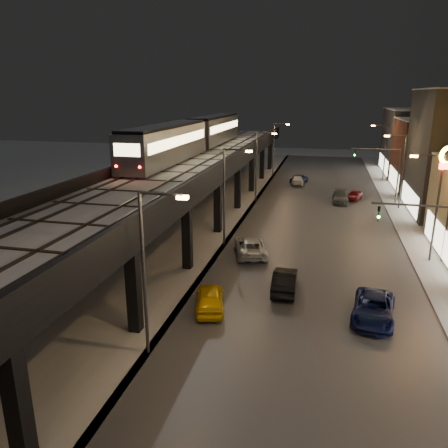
{
  "coord_description": "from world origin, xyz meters",
  "views": [
    {
      "loc": [
        8.07,
        -6.24,
        13.48
      ],
      "look_at": [
        1.53,
        21.51,
        5.0
      ],
      "focal_mm": 35.0,
      "sensor_mm": 36.0,
      "label": 1
    }
  ],
  "objects_px": {
    "car_mid_silver": "(251,247)",
    "car_far_white": "(299,179)",
    "car_taxi": "(210,299)",
    "subway_train": "(195,135)",
    "car_onc_white": "(340,197)",
    "car_onc_red": "(354,196)",
    "car_onc_dark": "(373,309)",
    "car_near_white": "(285,281)",
    "car_mid_dark": "(297,180)"
  },
  "relations": [
    {
      "from": "car_mid_silver",
      "to": "car_far_white",
      "type": "height_order",
      "value": "car_mid_silver"
    },
    {
      "from": "car_taxi",
      "to": "car_mid_silver",
      "type": "distance_m",
      "value": 10.58
    },
    {
      "from": "subway_train",
      "to": "car_onc_white",
      "type": "distance_m",
      "value": 20.39
    },
    {
      "from": "car_mid_silver",
      "to": "car_onc_red",
      "type": "bearing_deg",
      "value": -128.74
    },
    {
      "from": "car_taxi",
      "to": "car_far_white",
      "type": "bearing_deg",
      "value": -107.99
    },
    {
      "from": "car_onc_dark",
      "to": "car_onc_white",
      "type": "relative_size",
      "value": 1.09
    },
    {
      "from": "car_taxi",
      "to": "car_near_white",
      "type": "xyz_separation_m",
      "value": [
        4.46,
        3.85,
        0.01
      ]
    },
    {
      "from": "subway_train",
      "to": "car_mid_silver",
      "type": "xyz_separation_m",
      "value": [
        10.61,
        -18.82,
        -7.79
      ]
    },
    {
      "from": "car_mid_dark",
      "to": "car_onc_red",
      "type": "height_order",
      "value": "car_mid_dark"
    },
    {
      "from": "subway_train",
      "to": "car_taxi",
      "type": "relative_size",
      "value": 8.95
    },
    {
      "from": "car_mid_dark",
      "to": "car_far_white",
      "type": "xyz_separation_m",
      "value": [
        0.2,
        0.97,
        0.08
      ]
    },
    {
      "from": "car_mid_dark",
      "to": "car_near_white",
      "type": "bearing_deg",
      "value": 87.93
    },
    {
      "from": "subway_train",
      "to": "car_onc_red",
      "type": "bearing_deg",
      "value": 13.07
    },
    {
      "from": "car_onc_dark",
      "to": "car_onc_red",
      "type": "xyz_separation_m",
      "value": [
        0.46,
        33.15,
        -0.12
      ]
    },
    {
      "from": "car_far_white",
      "to": "car_onc_red",
      "type": "xyz_separation_m",
      "value": [
        7.94,
        -9.87,
        -0.12
      ]
    },
    {
      "from": "car_near_white",
      "to": "car_onc_white",
      "type": "height_order",
      "value": "car_near_white"
    },
    {
      "from": "car_taxi",
      "to": "car_near_white",
      "type": "distance_m",
      "value": 5.89
    },
    {
      "from": "car_mid_silver",
      "to": "car_onc_white",
      "type": "bearing_deg",
      "value": -126.3
    },
    {
      "from": "car_near_white",
      "to": "car_onc_red",
      "type": "bearing_deg",
      "value": -103.51
    },
    {
      "from": "car_taxi",
      "to": "car_onc_dark",
      "type": "relative_size",
      "value": 0.84
    },
    {
      "from": "car_mid_silver",
      "to": "car_onc_dark",
      "type": "relative_size",
      "value": 1.03
    },
    {
      "from": "car_near_white",
      "to": "car_mid_dark",
      "type": "xyz_separation_m",
      "value": [
        -1.93,
        39.16,
        -0.11
      ]
    },
    {
      "from": "subway_train",
      "to": "car_taxi",
      "type": "xyz_separation_m",
      "value": [
        9.77,
        -29.37,
        -7.78
      ]
    },
    {
      "from": "car_onc_white",
      "to": "car_onc_dark",
      "type": "bearing_deg",
      "value": -87.93
    },
    {
      "from": "car_taxi",
      "to": "car_onc_dark",
      "type": "height_order",
      "value": "car_taxi"
    },
    {
      "from": "car_mid_silver",
      "to": "car_mid_dark",
      "type": "relative_size",
      "value": 1.2
    },
    {
      "from": "car_taxi",
      "to": "car_onc_red",
      "type": "relative_size",
      "value": 1.22
    },
    {
      "from": "car_taxi",
      "to": "car_far_white",
      "type": "distance_m",
      "value": 44.07
    },
    {
      "from": "car_mid_dark",
      "to": "car_onc_white",
      "type": "distance_m",
      "value": 12.46
    },
    {
      "from": "car_onc_dark",
      "to": "car_onc_white",
      "type": "xyz_separation_m",
      "value": [
        -1.38,
        31.29,
        -0.03
      ]
    },
    {
      "from": "car_near_white",
      "to": "car_onc_dark",
      "type": "relative_size",
      "value": 0.88
    },
    {
      "from": "car_onc_dark",
      "to": "car_onc_white",
      "type": "height_order",
      "value": "car_onc_dark"
    },
    {
      "from": "car_mid_silver",
      "to": "car_far_white",
      "type": "relative_size",
      "value": 1.26
    },
    {
      "from": "car_onc_red",
      "to": "car_mid_dark",
      "type": "bearing_deg",
      "value": 150.77
    },
    {
      "from": "car_taxi",
      "to": "car_onc_red",
      "type": "height_order",
      "value": "car_taxi"
    },
    {
      "from": "car_mid_silver",
      "to": "car_onc_red",
      "type": "distance_m",
      "value": 25.54
    },
    {
      "from": "car_onc_red",
      "to": "car_near_white",
      "type": "bearing_deg",
      "value": -83.31
    },
    {
      "from": "car_onc_dark",
      "to": "car_near_white",
      "type": "bearing_deg",
      "value": 161.28
    },
    {
      "from": "car_onc_dark",
      "to": "car_far_white",
      "type": "bearing_deg",
      "value": 107.74
    },
    {
      "from": "car_taxi",
      "to": "car_mid_dark",
      "type": "distance_m",
      "value": 43.09
    },
    {
      "from": "car_onc_dark",
      "to": "car_taxi",
      "type": "bearing_deg",
      "value": -166.73
    },
    {
      "from": "subway_train",
      "to": "car_onc_dark",
      "type": "distance_m",
      "value": 35.6
    },
    {
      "from": "car_mid_dark",
      "to": "car_far_white",
      "type": "bearing_deg",
      "value": -106.64
    },
    {
      "from": "car_mid_silver",
      "to": "car_mid_dark",
      "type": "height_order",
      "value": "car_mid_silver"
    },
    {
      "from": "subway_train",
      "to": "car_far_white",
      "type": "height_order",
      "value": "subway_train"
    },
    {
      "from": "subway_train",
      "to": "car_onc_white",
      "type": "bearing_deg",
      "value": 8.82
    },
    {
      "from": "subway_train",
      "to": "car_onc_red",
      "type": "relative_size",
      "value": 10.96
    },
    {
      "from": "car_near_white",
      "to": "car_far_white",
      "type": "height_order",
      "value": "car_near_white"
    },
    {
      "from": "car_onc_dark",
      "to": "car_mid_dark",
      "type": "bearing_deg",
      "value": 108.23
    },
    {
      "from": "car_onc_white",
      "to": "car_onc_red",
      "type": "relative_size",
      "value": 1.33
    }
  ]
}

